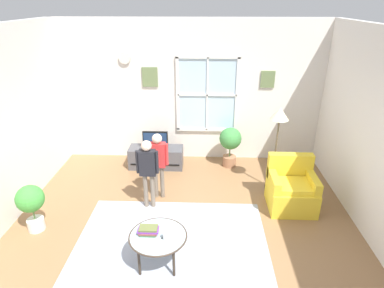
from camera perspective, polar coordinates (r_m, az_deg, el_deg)
name	(u,v)px	position (r m, az deg, el deg)	size (l,w,h in m)	color
ground_plane	(182,242)	(5.04, -1.74, -16.81)	(6.06, 6.28, 0.02)	olive
back_wall	(191,92)	(6.93, -0.19, 9.07)	(5.46, 0.17, 2.97)	silver
area_rug	(171,250)	(4.89, -3.78, -18.13)	(2.80, 2.40, 0.01)	#999EAD
tv_stand	(156,157)	(6.92, -6.30, -2.32)	(1.12, 0.44, 0.44)	#4C4C51
television	(155,139)	(6.75, -6.46, 0.81)	(0.52, 0.08, 0.37)	#4C4C4C
armchair	(291,189)	(5.82, 17.01, -7.62)	(0.76, 0.74, 0.87)	yellow
coffee_table	(158,237)	(4.46, -5.98, -15.97)	(0.77, 0.77, 0.46)	#99B2B7
book_stack	(148,230)	(4.47, -7.65, -14.74)	(0.28, 0.19, 0.09)	#396A44
cup	(166,236)	(4.35, -4.60, -15.75)	(0.09, 0.09, 0.10)	white
remote_near_books	(165,235)	(4.42, -4.75, -15.67)	(0.04, 0.14, 0.02)	black
person_red_shirt	(158,159)	(5.63, -6.01, -2.56)	(0.37, 0.17, 1.23)	#726656
person_black_shirt	(148,167)	(5.38, -7.79, -3.95)	(0.37, 0.17, 1.24)	#726656
potted_plant_by_window	(230,142)	(6.83, 6.72, 0.35)	(0.46, 0.46, 0.86)	#9E6B4C
potted_plant_corner	(31,203)	(5.51, -26.41, -9.18)	(0.41, 0.41, 0.77)	silver
floor_lamp	(279,122)	(5.85, 15.01, 3.76)	(0.32, 0.32, 1.60)	black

